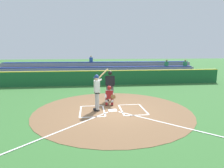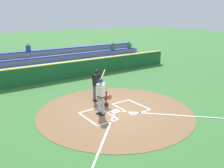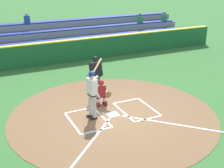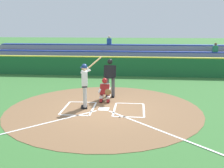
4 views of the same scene
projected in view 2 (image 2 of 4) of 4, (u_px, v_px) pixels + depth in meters
name	position (u px, v px, depth m)	size (l,w,h in m)	color
ground_plane	(115.00, 111.00, 12.41)	(120.00, 120.00, 0.00)	#387033
dirt_circle	(115.00, 111.00, 12.41)	(8.00, 8.00, 0.01)	brown
home_plate_and_chalk	(126.00, 117.00, 11.72)	(7.93, 4.91, 0.01)	white
batter	(101.00, 94.00, 11.75)	(0.87, 0.84, 2.13)	#BCBCBC
catcher	(104.00, 96.00, 12.97)	(0.59, 0.63, 1.13)	black
plate_umpire	(97.00, 83.00, 13.63)	(0.58, 0.41, 1.86)	#4C4C51
baseball	(138.00, 114.00, 12.05)	(0.07, 0.07, 0.07)	white
backstop_wall	(57.00, 72.00, 18.09)	(22.00, 0.36, 1.31)	#1E6033
bleacher_stand	(44.00, 65.00, 20.19)	(20.00, 3.40, 2.55)	gray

